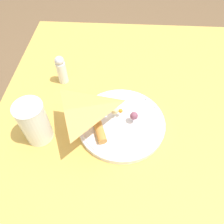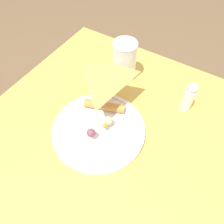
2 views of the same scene
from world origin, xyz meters
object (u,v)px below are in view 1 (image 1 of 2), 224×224
dining_table (146,120)px  salt_shaker (61,69)px  plate_pizza (121,122)px  milk_glass (35,124)px

dining_table → salt_shaker: 0.34m
dining_table → plate_pizza: plate_pizza is taller
dining_table → milk_glass: 0.39m
dining_table → milk_glass: milk_glass is taller
milk_glass → salt_shaker: milk_glass is taller
plate_pizza → milk_glass: size_ratio=1.94×
dining_table → salt_shaker: size_ratio=9.34×
milk_glass → salt_shaker: bearing=84.0°
dining_table → plate_pizza: (-0.09, -0.10, 0.13)m
milk_glass → salt_shaker: 0.22m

